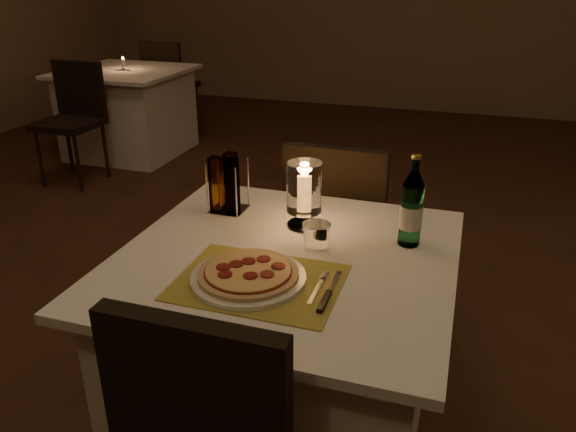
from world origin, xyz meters
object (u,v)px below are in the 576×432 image
(main_table, at_px, (286,353))
(pizza, at_px, (248,272))
(tumbler, at_px, (316,237))
(neighbor_table_left, at_px, (129,112))
(water_bottle, at_px, (411,209))
(hurricane_candle, at_px, (304,190))
(plate, at_px, (248,278))
(chair_far, at_px, (338,220))

(main_table, height_order, pizza, pizza)
(tumbler, bearing_deg, neighbor_table_left, 131.97)
(pizza, height_order, water_bottle, water_bottle)
(water_bottle, xyz_separation_m, hurricane_candle, (-0.35, 0.02, 0.01))
(main_table, height_order, water_bottle, water_bottle)
(pizza, relative_size, water_bottle, 0.96)
(plate, distance_m, hurricane_candle, 0.41)
(plate, bearing_deg, chair_far, 86.80)
(plate, distance_m, water_bottle, 0.55)
(water_bottle, bearing_deg, chair_far, 123.18)
(water_bottle, bearing_deg, main_table, -150.91)
(pizza, relative_size, neighbor_table_left, 0.28)
(neighbor_table_left, bearing_deg, main_table, -49.55)
(tumbler, bearing_deg, main_table, -143.21)
(main_table, xyz_separation_m, chair_far, (-0.00, 0.71, 0.18))
(water_bottle, bearing_deg, plate, -136.64)
(plate, distance_m, neighbor_table_left, 3.81)
(tumbler, relative_size, water_bottle, 0.30)
(chair_far, relative_size, plate, 2.81)
(tumbler, relative_size, neighbor_table_left, 0.09)
(main_table, height_order, plate, plate)
(chair_far, relative_size, tumbler, 10.23)
(main_table, height_order, tumbler, tumbler)
(chair_far, xyz_separation_m, plate, (-0.05, -0.89, 0.20))
(main_table, xyz_separation_m, pizza, (-0.05, -0.18, 0.39))
(water_bottle, bearing_deg, pizza, -136.66)
(chair_far, height_order, hurricane_candle, hurricane_candle)
(main_table, bearing_deg, hurricane_candle, 92.00)
(water_bottle, relative_size, neighbor_table_left, 0.29)
(water_bottle, xyz_separation_m, neighbor_table_left, (-2.73, 2.61, -0.48))
(neighbor_table_left, bearing_deg, water_bottle, -43.71)
(chair_far, height_order, water_bottle, water_bottle)
(chair_far, distance_m, plate, 0.92)
(tumbler, bearing_deg, water_bottle, 26.55)
(water_bottle, bearing_deg, hurricane_candle, 176.07)
(hurricane_candle, bearing_deg, water_bottle, -3.93)
(neighbor_table_left, bearing_deg, plate, -51.89)
(chair_far, bearing_deg, plate, -93.20)
(tumbler, relative_size, hurricane_candle, 0.39)
(plate, height_order, pizza, pizza)
(pizza, bearing_deg, chair_far, 86.80)
(hurricane_candle, bearing_deg, tumbler, -61.15)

